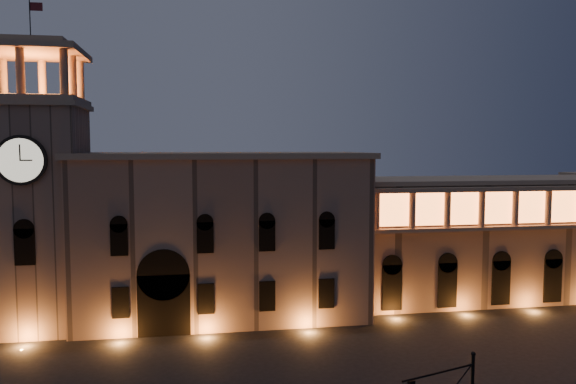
# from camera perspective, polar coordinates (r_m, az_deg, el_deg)

# --- Properties ---
(government_building) EXTENTS (30.80, 12.80, 17.60)m
(government_building) POSITION_cam_1_polar(r_m,az_deg,el_deg) (60.76, -6.70, -4.36)
(government_building) COLOR #806454
(government_building) RESTS_ON ground
(clock_tower) EXTENTS (9.80, 9.80, 32.40)m
(clock_tower) POSITION_cam_1_polar(r_m,az_deg,el_deg) (61.26, -24.17, -1.15)
(clock_tower) COLOR #806454
(clock_tower) RESTS_ON ground
(colonnade_wing) EXTENTS (40.60, 11.50, 14.50)m
(colonnade_wing) POSITION_cam_1_polar(r_m,az_deg,el_deg) (72.97, 21.11, -4.26)
(colonnade_wing) COLOR #7B5F4F
(colonnade_wing) RESTS_ON ground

